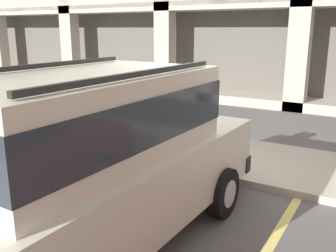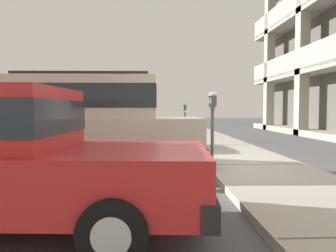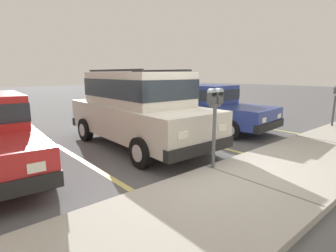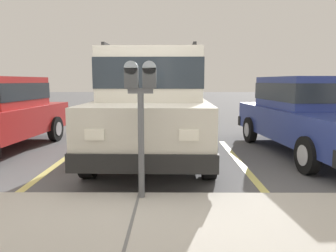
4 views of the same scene
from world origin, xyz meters
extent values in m
cube|color=#565659|center=(0.00, 0.00, -0.05)|extent=(80.00, 80.00, 0.10)
cube|color=#ADA89E|center=(0.00, 1.30, 0.06)|extent=(40.00, 2.20, 0.12)
cube|color=#606060|center=(0.00, 1.30, 0.12)|extent=(0.03, 2.16, 0.00)
cube|color=#DBD16B|center=(-1.62, -1.40, 0.00)|extent=(0.12, 4.80, 0.01)
cube|color=#DBD16B|center=(1.62, -1.40, 0.00)|extent=(0.12, 4.80, 0.01)
cube|color=beige|center=(-0.08, -2.26, 0.73)|extent=(1.95, 4.74, 0.80)
cube|color=beige|center=(-0.08, -2.31, 1.55)|extent=(1.69, 2.95, 0.84)
cube|color=#232B33|center=(-0.08, -2.31, 1.57)|extent=(1.71, 2.97, 0.46)
cube|color=black|center=(-0.02, 0.05, 0.45)|extent=(1.88, 0.20, 0.24)
cube|color=black|center=(-0.13, -4.57, 0.45)|extent=(1.88, 0.20, 0.24)
cube|color=silver|center=(0.55, 0.09, 0.81)|extent=(0.24, 0.04, 0.14)
cube|color=silver|center=(-0.59, 0.12, 0.81)|extent=(0.24, 0.04, 0.14)
cylinder|color=black|center=(0.86, -0.82, 0.33)|extent=(0.22, 0.66, 0.66)
cylinder|color=#B2B2B7|center=(0.86, -0.82, 0.33)|extent=(0.23, 0.37, 0.36)
cylinder|color=black|center=(-0.94, -0.78, 0.33)|extent=(0.22, 0.66, 0.66)
cylinder|color=#B2B2B7|center=(-0.94, -0.78, 0.33)|extent=(0.23, 0.37, 0.36)
cylinder|color=black|center=(0.79, -3.73, 0.33)|extent=(0.22, 0.66, 0.66)
cylinder|color=#B2B2B7|center=(0.79, -3.73, 0.33)|extent=(0.23, 0.37, 0.36)
cylinder|color=black|center=(-1.01, -3.69, 0.33)|extent=(0.22, 0.66, 0.66)
cylinder|color=#B2B2B7|center=(-1.01, -3.69, 0.33)|extent=(0.23, 0.37, 0.36)
cube|color=black|center=(0.61, -2.32, 2.01)|extent=(0.11, 2.62, 0.05)
cube|color=black|center=(-0.77, -2.29, 2.01)|extent=(0.11, 2.62, 0.05)
cube|color=navy|center=(-3.23, -2.46, 0.60)|extent=(2.08, 4.53, 0.60)
cube|color=navy|center=(-3.20, -2.76, 1.22)|extent=(1.66, 2.10, 0.64)
cube|color=#232B33|center=(-3.20, -2.76, 1.24)|extent=(1.69, 2.13, 0.35)
cube|color=black|center=(-3.04, -4.61, 0.42)|extent=(1.74, 0.31, 0.24)
cylinder|color=black|center=(-2.52, -1.03, 0.30)|extent=(0.21, 0.61, 0.60)
cylinder|color=#B2B2B7|center=(-2.52, -1.03, 0.30)|extent=(0.21, 0.34, 0.33)
cylinder|color=black|center=(-2.28, -3.74, 0.30)|extent=(0.21, 0.61, 0.60)
cylinder|color=#B2B2B7|center=(-2.28, -3.74, 0.30)|extent=(0.21, 0.34, 0.33)
cylinder|color=black|center=(-3.94, -3.89, 0.30)|extent=(0.21, 0.61, 0.60)
cylinder|color=#B2B2B7|center=(-3.94, -3.89, 0.30)|extent=(0.21, 0.34, 0.33)
cube|color=black|center=(3.20, -4.71, 0.42)|extent=(1.74, 0.28, 0.24)
cylinder|color=black|center=(2.42, -3.86, 0.30)|extent=(0.20, 0.61, 0.60)
cylinder|color=#B2B2B7|center=(2.42, -3.86, 0.30)|extent=(0.20, 0.34, 0.33)
cylinder|color=#595B60|center=(-0.04, 0.35, 0.72)|extent=(0.07, 0.07, 1.19)
cube|color=#595B60|center=(-0.04, 0.35, 1.34)|extent=(0.28, 0.06, 0.06)
cube|color=#424447|center=(-0.14, 0.35, 1.48)|extent=(0.15, 0.11, 0.22)
cylinder|color=#8C99A3|center=(-0.14, 0.35, 1.59)|extent=(0.15, 0.11, 0.15)
cube|color=#B7B293|center=(-0.14, 0.29, 1.45)|extent=(0.08, 0.01, 0.08)
cube|color=#424447|center=(0.06, 0.35, 1.48)|extent=(0.15, 0.11, 0.22)
cylinder|color=#8C99A3|center=(0.06, 0.35, 1.59)|extent=(0.15, 0.11, 0.15)
cube|color=#B7B293|center=(0.06, 0.29, 1.45)|extent=(0.08, 0.01, 0.08)
camera|label=1|loc=(2.56, -5.06, 2.40)|focal=40.00mm
camera|label=2|loc=(6.91, -0.92, 1.32)|focal=35.00mm
camera|label=3|loc=(3.84, 3.49, 1.94)|focal=28.00mm
camera|label=4|loc=(-0.36, 3.99, 1.45)|focal=35.00mm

